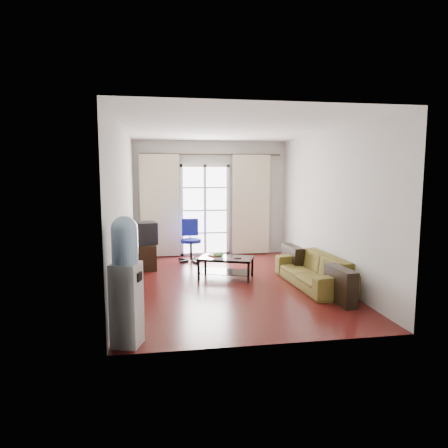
{
  "coord_description": "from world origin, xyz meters",
  "views": [
    {
      "loc": [
        -1.22,
        -6.8,
        1.93
      ],
      "look_at": [
        -0.05,
        0.35,
        1.02
      ],
      "focal_mm": 32.0,
      "sensor_mm": 36.0,
      "label": 1
    }
  ],
  "objects_px": {
    "crt_tv": "(144,233)",
    "water_cooler": "(126,279)",
    "tv_stand": "(144,256)",
    "sofa": "(313,270)",
    "coffee_table": "(226,265)",
    "task_chair": "(191,249)"
  },
  "relations": [
    {
      "from": "crt_tv",
      "to": "water_cooler",
      "type": "distance_m",
      "value": 3.78
    },
    {
      "from": "tv_stand",
      "to": "water_cooler",
      "type": "bearing_deg",
      "value": -95.69
    },
    {
      "from": "sofa",
      "to": "tv_stand",
      "type": "relative_size",
      "value": 2.75
    },
    {
      "from": "coffee_table",
      "to": "task_chair",
      "type": "xyz_separation_m",
      "value": [
        -0.53,
        1.58,
        0.02
      ]
    },
    {
      "from": "sofa",
      "to": "crt_tv",
      "type": "distance_m",
      "value": 3.48
    },
    {
      "from": "coffee_table",
      "to": "water_cooler",
      "type": "relative_size",
      "value": 0.76
    },
    {
      "from": "sofa",
      "to": "coffee_table",
      "type": "relative_size",
      "value": 1.7
    },
    {
      "from": "coffee_table",
      "to": "crt_tv",
      "type": "bearing_deg",
      "value": 144.8
    },
    {
      "from": "water_cooler",
      "to": "coffee_table",
      "type": "bearing_deg",
      "value": 76.76
    },
    {
      "from": "coffee_table",
      "to": "task_chair",
      "type": "height_order",
      "value": "task_chair"
    },
    {
      "from": "task_chair",
      "to": "water_cooler",
      "type": "distance_m",
      "value": 4.44
    },
    {
      "from": "sofa",
      "to": "tv_stand",
      "type": "xyz_separation_m",
      "value": [
        -2.94,
        1.79,
        -0.02
      ]
    },
    {
      "from": "crt_tv",
      "to": "tv_stand",
      "type": "bearing_deg",
      "value": -106.68
    },
    {
      "from": "tv_stand",
      "to": "water_cooler",
      "type": "distance_m",
      "value": 3.78
    },
    {
      "from": "coffee_table",
      "to": "tv_stand",
      "type": "height_order",
      "value": "tv_stand"
    },
    {
      "from": "sofa",
      "to": "water_cooler",
      "type": "distance_m",
      "value": 3.62
    },
    {
      "from": "coffee_table",
      "to": "tv_stand",
      "type": "distance_m",
      "value": 1.85
    },
    {
      "from": "water_cooler",
      "to": "crt_tv",
      "type": "bearing_deg",
      "value": 106.29
    },
    {
      "from": "water_cooler",
      "to": "sofa",
      "type": "bearing_deg",
      "value": 50.39
    },
    {
      "from": "coffee_table",
      "to": "water_cooler",
      "type": "distance_m",
      "value": 3.17
    },
    {
      "from": "tv_stand",
      "to": "task_chair",
      "type": "height_order",
      "value": "task_chair"
    },
    {
      "from": "sofa",
      "to": "task_chair",
      "type": "bearing_deg",
      "value": -143.29
    }
  ]
}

